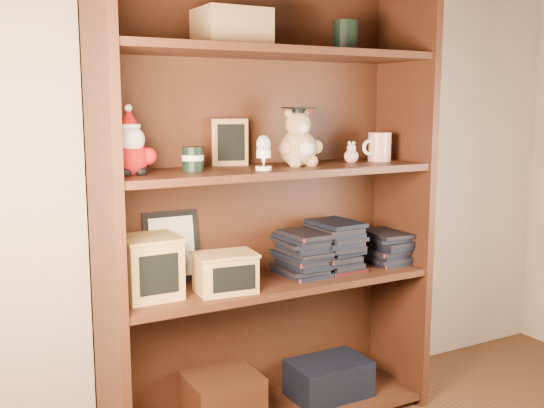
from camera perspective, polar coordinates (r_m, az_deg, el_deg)
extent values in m
cube|color=tan|center=(2.40, -0.81, 10.96)|extent=(3.00, 0.04, 2.50)
cube|color=#432213|center=(2.02, -14.73, -1.82)|extent=(0.03, 0.35, 1.60)
cube|color=#432213|center=(2.56, 11.56, 0.55)|extent=(0.03, 0.35, 1.60)
cube|color=#3E1F10|center=(2.37, -1.92, 0.07)|extent=(1.20, 0.02, 1.60)
cube|color=#432213|center=(2.20, 0.00, 13.41)|extent=(1.14, 0.33, 0.02)
cube|color=#3E1F10|center=(2.35, -4.48, -17.03)|extent=(0.25, 0.22, 0.18)
cube|color=black|center=(2.55, 5.10, -15.27)|extent=(0.30, 0.20, 0.14)
cube|color=#9E7547|center=(2.14, -3.65, 15.47)|extent=(0.22, 0.18, 0.12)
cylinder|color=black|center=(2.37, 6.59, 14.69)|extent=(0.09, 0.09, 0.11)
cube|color=#432213|center=(2.29, 0.00, -7.01)|extent=(1.14, 0.33, 0.02)
cube|color=#432213|center=(2.21, 0.00, 3.01)|extent=(1.14, 0.33, 0.02)
sphere|color=#A50F0F|center=(2.01, -12.61, 4.06)|extent=(0.11, 0.11, 0.11)
sphere|color=#A50F0F|center=(1.98, -13.92, 4.07)|extent=(0.05, 0.05, 0.05)
sphere|color=#A50F0F|center=(2.01, -11.03, 4.24)|extent=(0.05, 0.05, 0.05)
sphere|color=black|center=(1.98, -13.00, 2.78)|extent=(0.04, 0.04, 0.04)
sphere|color=black|center=(1.99, -11.69, 2.87)|extent=(0.04, 0.04, 0.04)
sphere|color=white|center=(1.99, -12.55, 5.66)|extent=(0.09, 0.09, 0.09)
sphere|color=#D8B293|center=(2.01, -12.69, 6.22)|extent=(0.06, 0.06, 0.06)
cone|color=#A50F0F|center=(2.00, -12.73, 7.58)|extent=(0.07, 0.07, 0.06)
sphere|color=white|center=(2.00, -12.76, 8.39)|extent=(0.02, 0.02, 0.02)
cylinder|color=white|center=(2.01, -12.71, 6.85)|extent=(0.07, 0.07, 0.01)
cylinder|color=black|center=(2.08, -7.10, 4.01)|extent=(0.07, 0.07, 0.08)
cylinder|color=beige|center=(2.08, -7.10, 4.15)|extent=(0.07, 0.07, 0.02)
cube|color=#9E7547|center=(2.26, -3.80, 5.54)|extent=(0.13, 0.05, 0.16)
cube|color=black|center=(2.25, -3.69, 5.52)|extent=(0.09, 0.03, 0.13)
cube|color=#9E7547|center=(2.29, -4.07, 3.85)|extent=(0.07, 0.07, 0.01)
cylinder|color=white|center=(2.11, -0.75, 3.24)|extent=(0.05, 0.05, 0.01)
cone|color=white|center=(2.10, -0.75, 3.89)|extent=(0.02, 0.02, 0.04)
cylinder|color=white|center=(2.10, -0.75, 4.55)|extent=(0.05, 0.05, 0.03)
ellipsoid|color=#AAC4CF|center=(2.10, -0.76, 5.38)|extent=(0.05, 0.05, 0.06)
sphere|color=tan|center=(2.25, 2.34, 5.00)|extent=(0.13, 0.13, 0.13)
sphere|color=white|center=(2.21, 3.10, 4.98)|extent=(0.06, 0.06, 0.06)
sphere|color=tan|center=(2.21, 1.23, 5.04)|extent=(0.05, 0.05, 0.05)
sphere|color=tan|center=(2.27, 3.91, 5.14)|extent=(0.05, 0.05, 0.05)
sphere|color=tan|center=(2.21, 2.11, 3.77)|extent=(0.05, 0.05, 0.05)
sphere|color=tan|center=(2.24, 3.55, 3.84)|extent=(0.05, 0.05, 0.05)
sphere|color=tan|center=(2.25, 2.36, 7.15)|extent=(0.09, 0.09, 0.09)
sphere|color=white|center=(2.22, 2.86, 6.88)|extent=(0.04, 0.04, 0.04)
sphere|color=tan|center=(2.24, 1.51, 8.11)|extent=(0.03, 0.03, 0.03)
sphere|color=tan|center=(2.27, 2.96, 8.11)|extent=(0.03, 0.03, 0.03)
cylinder|color=black|center=(2.25, 2.36, 8.35)|extent=(0.04, 0.04, 0.02)
cube|color=black|center=(2.25, 2.37, 8.61)|extent=(0.09, 0.09, 0.01)
cylinder|color=#A50F0F|center=(2.26, 3.54, 8.34)|extent=(0.00, 0.04, 0.03)
sphere|color=beige|center=(2.39, 7.12, 4.26)|extent=(0.05, 0.05, 0.05)
sphere|color=beige|center=(2.38, 7.13, 5.00)|extent=(0.03, 0.03, 0.03)
sphere|color=beige|center=(2.38, 6.96, 5.45)|extent=(0.01, 0.01, 0.01)
sphere|color=beige|center=(2.39, 7.32, 5.46)|extent=(0.01, 0.01, 0.01)
cylinder|color=silver|center=(2.46, 9.62, 5.07)|extent=(0.09, 0.09, 0.11)
torus|color=white|center=(2.43, 8.70, 5.05)|extent=(0.06, 0.01, 0.06)
cube|color=black|center=(2.25, -9.00, -3.79)|extent=(0.20, 0.05, 0.25)
cube|color=beige|center=(2.24, -8.91, -3.84)|extent=(0.16, 0.03, 0.21)
cube|color=tan|center=(2.09, -10.87, -5.66)|extent=(0.17, 0.17, 0.19)
cube|color=black|center=(2.01, -10.08, -6.23)|extent=(0.12, 0.00, 0.12)
cube|color=tan|center=(2.06, -10.95, -3.03)|extent=(0.18, 0.18, 0.01)
cube|color=tan|center=(2.12, -4.20, -6.24)|extent=(0.20, 0.15, 0.12)
cube|color=black|center=(2.06, -3.40, -6.69)|extent=(0.14, 0.02, 0.08)
cube|color=tan|center=(2.10, -4.22, -4.54)|extent=(0.22, 0.17, 0.01)
cube|color=black|center=(2.34, 2.70, -6.11)|extent=(0.14, 0.20, 0.02)
cube|color=black|center=(2.34, 2.71, -5.74)|extent=(0.14, 0.20, 0.02)
cube|color=black|center=(2.33, 2.71, -5.36)|extent=(0.14, 0.20, 0.02)
cube|color=black|center=(2.33, 2.71, -4.97)|extent=(0.14, 0.20, 0.02)
cube|color=black|center=(2.33, 2.71, -4.59)|extent=(0.14, 0.20, 0.02)
cube|color=black|center=(2.32, 2.72, -4.21)|extent=(0.14, 0.20, 0.02)
cube|color=black|center=(2.32, 2.72, -3.82)|extent=(0.14, 0.20, 0.02)
cube|color=black|center=(2.31, 2.72, -3.44)|extent=(0.14, 0.20, 0.02)
cube|color=black|center=(2.31, 2.73, -3.05)|extent=(0.14, 0.20, 0.02)
cube|color=black|center=(2.31, 2.73, -2.66)|extent=(0.14, 0.20, 0.02)
cube|color=black|center=(2.42, 5.66, -5.66)|extent=(0.14, 0.20, 0.02)
cube|color=black|center=(2.41, 5.67, -5.29)|extent=(0.14, 0.20, 0.02)
cube|color=black|center=(2.41, 5.68, -4.92)|extent=(0.14, 0.20, 0.02)
cube|color=black|center=(2.41, 5.68, -4.55)|extent=(0.14, 0.20, 0.02)
cube|color=black|center=(2.40, 5.69, -4.18)|extent=(0.14, 0.20, 0.02)
cube|color=black|center=(2.40, 5.69, -3.81)|extent=(0.14, 0.20, 0.02)
cube|color=black|center=(2.40, 5.70, -3.43)|extent=(0.14, 0.20, 0.02)
cube|color=black|center=(2.39, 5.71, -3.06)|extent=(0.14, 0.20, 0.02)
cube|color=black|center=(2.39, 5.71, -2.68)|extent=(0.14, 0.20, 0.02)
cube|color=black|center=(2.39, 5.72, -2.31)|extent=(0.14, 0.20, 0.02)
cube|color=black|center=(2.38, 5.72, -1.93)|extent=(0.14, 0.20, 0.02)
cube|color=black|center=(2.55, 9.92, -4.97)|extent=(0.14, 0.20, 0.02)
cube|color=black|center=(2.55, 9.93, -4.62)|extent=(0.14, 0.20, 0.02)
cube|color=black|center=(2.54, 9.94, -4.27)|extent=(0.14, 0.20, 0.02)
cube|color=black|center=(2.54, 9.95, -3.92)|extent=(0.14, 0.20, 0.02)
cube|color=black|center=(2.54, 9.96, -3.57)|extent=(0.14, 0.20, 0.02)
cube|color=black|center=(2.53, 9.97, -3.22)|extent=(0.14, 0.20, 0.02)
cube|color=black|center=(2.53, 9.98, -2.86)|extent=(0.14, 0.20, 0.02)
cube|color=black|center=(2.53, 9.99, -2.51)|extent=(0.14, 0.20, 0.02)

